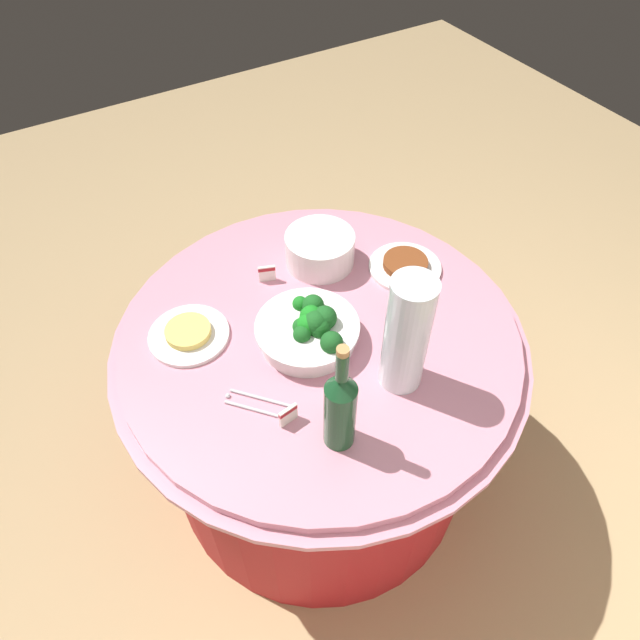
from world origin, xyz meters
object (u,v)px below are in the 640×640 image
Objects in this scene: decorative_fruit_vase at (406,337)px; food_plate_stir_fry at (405,266)px; serving_tongs at (255,403)px; label_placard_mid at (288,415)px; wine_bottle at (340,408)px; label_placard_front at (267,273)px; broccoli_bowl at (310,329)px; plate_stack at (320,249)px; food_plate_noodles at (189,334)px.

decorative_fruit_vase is 1.55× the size of food_plate_stir_fry.
serving_tongs is 0.10m from label_placard_mid.
wine_bottle is at bearing 39.02° from food_plate_stir_fry.
food_plate_stir_fry is at bearing 156.00° from label_placard_front.
decorative_fruit_vase is at bearing 120.79° from broccoli_bowl.
plate_stack is at bearing 177.00° from label_placard_front.
label_placard_front reaches higher than food_plate_noodles.
wine_bottle is 2.26× the size of serving_tongs.
serving_tongs is at bearing 100.89° from food_plate_noodles.
label_placard_mid reaches higher than food_plate_noodles.
plate_stack reaches higher than food_plate_stir_fry.
plate_stack is 0.18m from label_placard_front.
label_placard_mid is at bearing 51.55° from plate_stack.
broccoli_bowl is at bearing -59.21° from decorative_fruit_vase.
label_placard_front is at bearing -111.55° from label_placard_mid.
broccoli_bowl is at bearing -107.50° from wine_bottle.
wine_bottle reaches higher than label_placard_front.
serving_tongs is at bearing -61.32° from label_placard_mid.
serving_tongs is 0.68× the size of food_plate_noodles.
label_placard_mid is at bearing 118.68° from serving_tongs.
food_plate_noodles is 4.00× the size of label_placard_mid.
wine_bottle is 0.16m from label_placard_mid.
broccoli_bowl is 0.32m from plate_stack.
label_placard_mid is at bearing 48.26° from broccoli_bowl.
decorative_fruit_vase is 0.44m from food_plate_stir_fry.
label_placard_front is (-0.29, -0.09, 0.02)m from food_plate_noodles.
broccoli_bowl is at bearing -154.14° from serving_tongs.
broccoli_bowl is 5.09× the size of label_placard_mid.
decorative_fruit_vase reaches higher than label_placard_front.
label_placard_front is at bearing -100.27° from wine_bottle.
label_placard_mid is (-0.05, 0.09, 0.03)m from serving_tongs.
broccoli_bowl is 0.29m from decorative_fruit_vase.
plate_stack is at bearing -38.08° from food_plate_stir_fry.
food_plate_stir_fry is (-0.26, -0.32, -0.15)m from decorative_fruit_vase.
food_plate_stir_fry is (-0.39, -0.10, -0.03)m from broccoli_bowl.
label_placard_front is at bearing -121.56° from serving_tongs.
decorative_fruit_vase is (0.05, 0.48, 0.11)m from plate_stack.
serving_tongs is at bearing 18.47° from food_plate_stir_fry.
plate_stack reaches higher than serving_tongs.
label_placard_front is at bearing -3.00° from plate_stack.
plate_stack is 0.47m from food_plate_noodles.
label_placard_mid is at bearing 68.45° from label_placard_front.
label_placard_mid is at bearing 27.33° from food_plate_stir_fry.
plate_stack is (-0.19, -0.26, 0.00)m from broccoli_bowl.
broccoli_bowl is 1.27× the size of food_plate_stir_fry.
label_placard_mid is (0.56, 0.29, 0.02)m from food_plate_stir_fry.
decorative_fruit_vase reaches higher than wine_bottle.
label_placard_front is 1.00× the size of label_placard_mid.
broccoli_bowl is 0.27m from label_placard_front.
wine_bottle reaches higher than food_plate_stir_fry.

